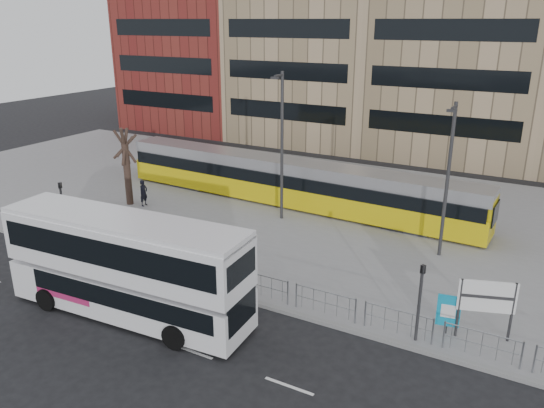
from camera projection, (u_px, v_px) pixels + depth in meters
The scene contains 16 objects.
ground at pixel (211, 292), 23.66m from camera, with size 120.00×120.00×0.00m, color black.
plaza at pixel (321, 211), 33.53m from camera, with size 64.00×24.00×0.15m, color gray.
kerb at pixel (212, 290), 23.67m from camera, with size 64.00×0.25×0.17m, color gray.
building_row at pixel (444, 3), 46.97m from camera, with size 70.40×18.40×31.20m.
pedestrian_barrier at pixel (255, 278), 22.83m from camera, with size 32.07×0.07×1.10m.
road_markings at pixel (171, 344), 19.90m from camera, with size 62.00×0.12×0.01m, color white.
double_decker_bus at pixel (126, 264), 21.18m from camera, with size 10.72×3.20×4.23m.
tram at pixel (290, 182), 34.14m from camera, with size 24.92×3.34×2.93m.
station_sign at pixel (487, 299), 19.45m from camera, with size 2.00×0.74×2.39m.
ad_panel at pixel (448, 311), 20.00m from camera, with size 0.86×0.21×1.62m.
pedestrian at pixel (144, 193), 34.00m from camera, with size 0.62×0.41×1.70m, color black.
traffic_light_west at pixel (62, 202), 28.83m from camera, with size 0.22×0.24×3.10m.
traffic_light_east at pixel (420, 293), 19.23m from camera, with size 0.23×0.25×3.10m.
lamp_post_west at pixel (282, 142), 30.51m from camera, with size 0.45×1.04×8.69m.
lamp_post_east at pixel (448, 175), 25.65m from camera, with size 0.45×1.04×7.77m.
bare_tree at pixel (123, 125), 32.88m from camera, with size 4.06×4.06×7.06m.
Camera 1 is at (12.62, -17.05, 11.51)m, focal length 35.00 mm.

